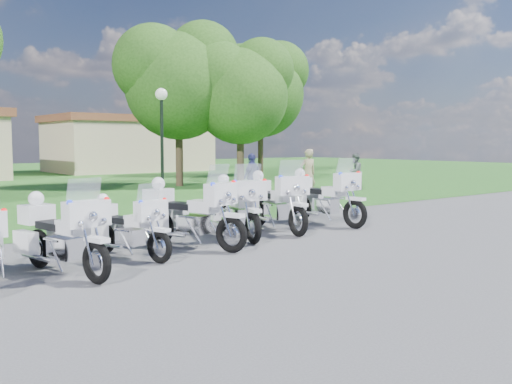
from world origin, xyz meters
TOP-DOWN VIEW (x-y plane):
  - ground at (0.00, 0.00)m, footprint 100.00×100.00m
  - motorcycle_1 at (-4.93, -0.50)m, footprint 1.09×2.40m
  - motorcycle_2 at (-3.48, 0.10)m, footprint 1.05×2.09m
  - motorcycle_3 at (-2.01, 0.28)m, footprint 1.39×2.49m
  - motorcycle_4 at (-0.45, 0.76)m, footprint 1.25×2.49m
  - motorcycle_5 at (0.86, 0.93)m, footprint 1.13×2.61m
  - motorcycle_6 at (2.57, 0.98)m, footprint 0.95×2.64m
  - lamp_post at (2.12, 8.80)m, footprint 0.44×0.44m
  - tree_2 at (6.28, 14.72)m, footprint 6.12×5.22m
  - tree_3 at (8.74, 12.96)m, footprint 5.51×4.70m
  - tree_4 at (15.52, 19.83)m, footprint 6.65×5.67m
  - building_east at (11.00, 30.00)m, footprint 11.44×7.28m
  - bystander_a at (6.82, 6.01)m, footprint 0.75×0.55m
  - bystander_b at (11.32, 7.66)m, footprint 0.90×0.75m
  - bystander_c at (4.88, 6.98)m, footprint 1.11×0.73m

SIDE VIEW (x-z plane):
  - ground at x=0.00m, z-range 0.00..0.00m
  - motorcycle_2 at x=-3.48m, z-range -0.12..1.32m
  - motorcycle_1 at x=-4.93m, z-range -0.13..1.49m
  - motorcycle_4 at x=-0.45m, z-range -0.14..1.57m
  - motorcycle_3 at x=-2.01m, z-range -0.14..1.60m
  - motorcycle_5 at x=0.86m, z-range -0.14..1.62m
  - motorcycle_6 at x=2.57m, z-range -0.14..1.63m
  - bystander_b at x=11.32m, z-range 0.00..1.66m
  - bystander_c at x=4.88m, z-range 0.00..1.75m
  - bystander_a at x=6.82m, z-range 0.00..1.91m
  - building_east at x=11.00m, z-range 0.02..4.12m
  - lamp_post at x=2.12m, z-range 1.06..5.19m
  - tree_3 at x=8.74m, z-range 1.19..8.53m
  - tree_2 at x=6.28m, z-range 1.32..9.47m
  - tree_4 at x=15.52m, z-range 1.43..10.30m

